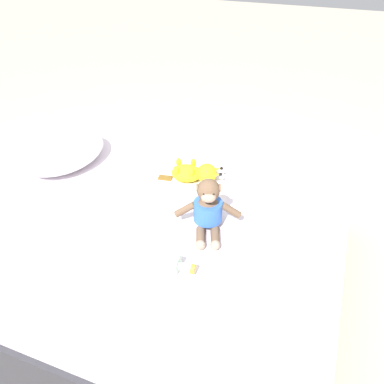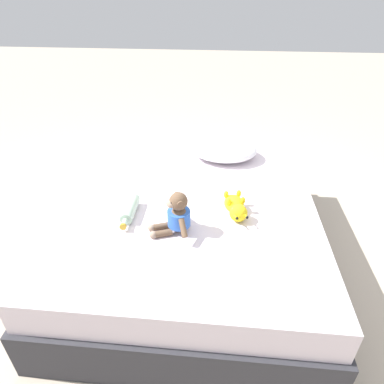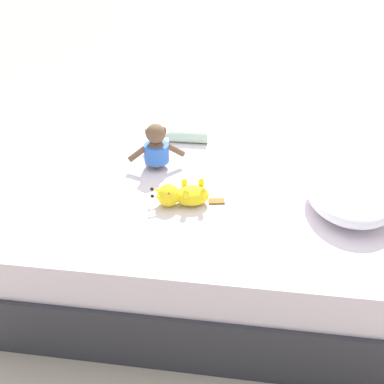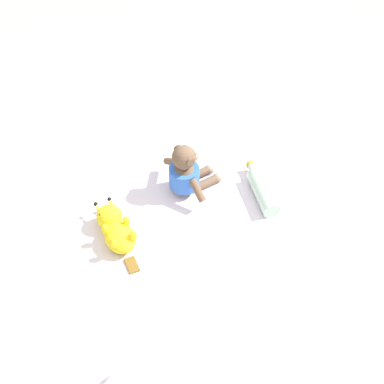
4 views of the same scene
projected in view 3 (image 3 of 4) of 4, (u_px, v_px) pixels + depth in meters
name	position (u px, v px, depth m)	size (l,w,h in m)	color
ground_plane	(215.00, 252.00, 2.49)	(16.00, 16.00, 0.00)	#B7A893
bed	(216.00, 217.00, 2.36)	(1.53, 1.81, 0.49)	#2D2D33
pillow	(351.00, 193.00, 1.97)	(0.51, 0.41, 0.14)	white
plush_monkey	(156.00, 149.00, 2.25)	(0.25, 0.28, 0.24)	brown
plush_yellow_creature	(182.00, 195.00, 1.99)	(0.15, 0.33, 0.10)	yellow
glass_bottle	(187.00, 136.00, 2.51)	(0.07, 0.28, 0.07)	#B2D1B7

